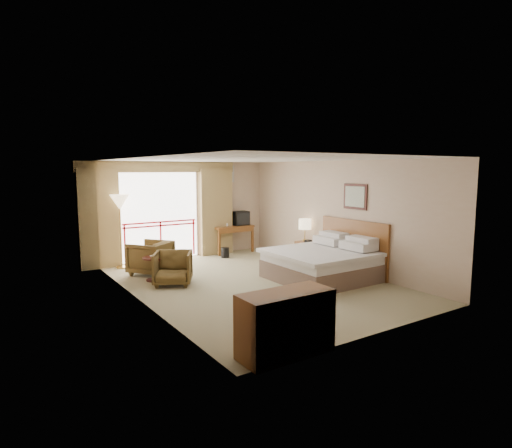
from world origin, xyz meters
TOP-DOWN VIEW (x-y plane):
  - floor at (0.00, 0.00)m, footprint 7.00×7.00m
  - ceiling at (0.00, 0.00)m, footprint 7.00×7.00m
  - wall_back at (0.00, 3.50)m, footprint 5.00×0.00m
  - wall_front at (0.00, -3.50)m, footprint 5.00×0.00m
  - wall_left at (-2.50, 0.00)m, footprint 0.00×7.00m
  - wall_right at (2.50, 0.00)m, footprint 0.00×7.00m
  - balcony_door at (-0.80, 3.48)m, footprint 2.40×0.00m
  - balcony_railing at (-0.80, 3.46)m, footprint 2.09×0.03m
  - curtain_left at (-2.45, 3.35)m, footprint 1.00×0.26m
  - curtain_right at (0.85, 3.35)m, footprint 1.00×0.26m
  - valance at (-0.80, 3.38)m, footprint 4.40×0.22m
  - hvac_vent at (1.30, 3.47)m, footprint 0.50×0.04m
  - bed at (1.50, -0.60)m, footprint 2.13×2.06m
  - headboard at (2.46, -0.60)m, footprint 0.06×2.10m
  - framed_art at (2.47, -0.60)m, footprint 0.04×0.72m
  - nightstand at (2.28, 0.94)m, footprint 0.41×0.48m
  - table_lamp at (2.28, 0.99)m, footprint 0.33×0.33m
  - phone at (2.23, 0.79)m, footprint 0.19×0.16m
  - desk at (1.37, 3.34)m, footprint 1.24×0.60m
  - tv at (1.67, 3.28)m, footprint 0.47×0.37m
  - coffee_maker at (1.02, 3.29)m, footprint 0.13×0.13m
  - cup at (1.17, 3.24)m, footprint 0.08×0.08m
  - wastebasket at (0.82, 2.72)m, footprint 0.24×0.24m
  - armchair_far at (-1.61, 2.02)m, footprint 1.21×1.21m
  - armchair_near at (-1.53, 0.84)m, footprint 1.08×1.09m
  - side_table at (-1.76, 1.37)m, footprint 0.49×0.49m
  - book at (-1.76, 1.37)m, footprint 0.27×0.30m
  - floor_lamp at (-2.00, 3.05)m, footprint 0.47×0.47m
  - dresser at (-1.63, -3.34)m, footprint 1.31×0.56m

SIDE VIEW (x-z plane):
  - floor at x=0.00m, z-range 0.00..0.00m
  - armchair_far at x=-1.61m, z-range -0.40..0.40m
  - armchair_near at x=-1.53m, z-range -0.37..0.37m
  - wastebasket at x=0.82m, z-range 0.00..0.29m
  - nightstand at x=2.28m, z-range 0.00..0.57m
  - side_table at x=-1.76m, z-range 0.10..0.64m
  - bed at x=1.50m, z-range -0.11..0.86m
  - dresser at x=-1.63m, z-range 0.00..0.87m
  - book at x=-1.76m, z-range 0.53..0.55m
  - phone at x=2.23m, z-range 0.57..0.65m
  - desk at x=1.37m, z-range 0.23..1.04m
  - headboard at x=2.46m, z-range 0.00..1.30m
  - balcony_railing at x=-0.80m, z-range 0.30..1.32m
  - cup at x=1.17m, z-range 0.81..0.91m
  - coffee_maker at x=1.02m, z-range 0.81..1.04m
  - tv at x=1.67m, z-range 0.80..1.23m
  - table_lamp at x=2.28m, z-range 0.74..1.32m
  - balcony_door at x=-0.80m, z-range 0.00..2.40m
  - curtain_left at x=-2.45m, z-range 0.00..2.50m
  - curtain_right at x=0.85m, z-range 0.00..2.50m
  - wall_left at x=-2.50m, z-range -2.15..4.85m
  - wall_right at x=2.50m, z-range -2.15..4.85m
  - wall_back at x=0.00m, z-range -1.15..3.85m
  - wall_front at x=0.00m, z-range -1.15..3.85m
  - floor_lamp at x=-2.00m, z-range 0.67..2.53m
  - framed_art at x=2.47m, z-range 1.55..2.15m
  - hvac_vent at x=1.30m, z-range 2.10..2.60m
  - valance at x=-0.80m, z-range 2.41..2.69m
  - ceiling at x=0.00m, z-range 2.70..2.70m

